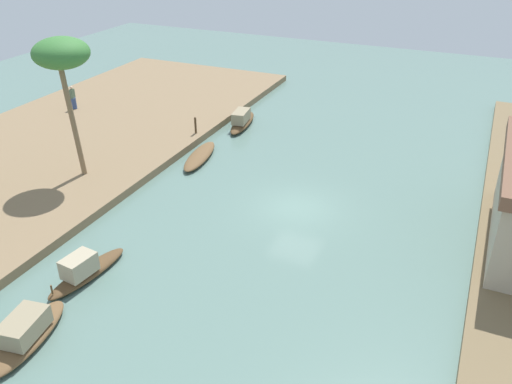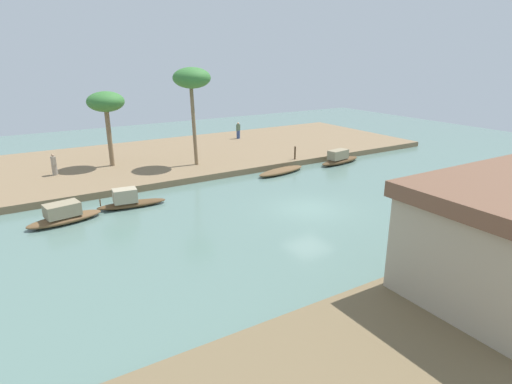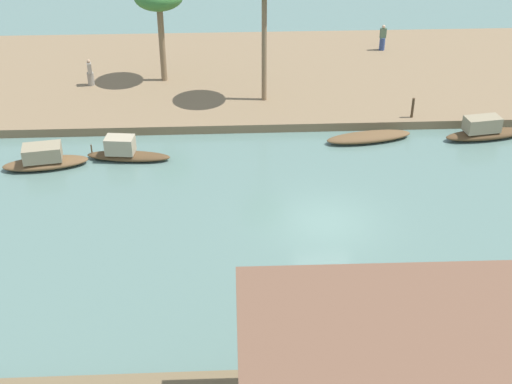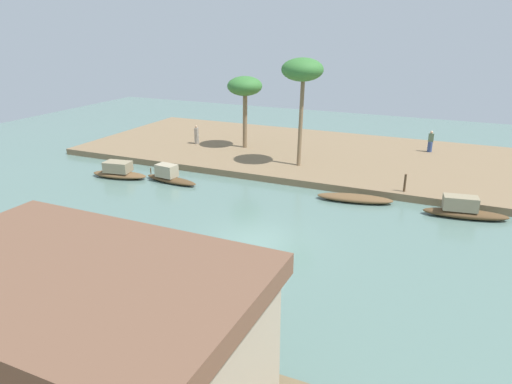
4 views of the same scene
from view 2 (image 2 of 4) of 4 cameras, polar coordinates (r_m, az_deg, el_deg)
The scene contains 11 objects.
river_water at distance 25.67m, azimuth 7.13°, elevation -2.29°, with size 73.83×73.83×0.00m, color slate.
riverbank_left at distance 38.98m, azimuth -7.94°, elevation 5.04°, with size 41.46×15.22×0.46m, color #846B4C.
sampan_midstream at distance 33.07m, azimuth 3.38°, elevation 2.83°, with size 4.59×1.88×0.42m.
sampan_upstream_small at distance 26.75m, azimuth -16.58°, elevation -1.11°, with size 4.15×1.41×1.19m.
sampan_near_left_bank at distance 36.67m, azimuth 11.07°, elevation 4.40°, with size 4.53×1.72×1.21m.
sampan_with_red_awning at distance 25.56m, azimuth -24.26°, elevation -2.86°, with size 4.13×1.87×1.13m.
person_on_near_bank at distance 44.63m, azimuth -2.38°, elevation 8.06°, with size 0.42×0.42×1.69m.
person_by_mooring at distance 34.12m, azimuth -25.35°, elevation 3.17°, with size 0.44×0.47×1.57m.
mooring_post at distance 35.72m, azimuth 5.23°, elevation 5.23°, with size 0.14×0.14×1.09m, color #4C3823.
palm_tree_left_near at distance 33.52m, azimuth -8.57°, elevation 14.62°, with size 2.86×2.86×7.45m.
palm_tree_left_far at distance 34.75m, azimuth -19.42°, elevation 11.11°, with size 2.78×2.78×5.72m.
Camera 2 is at (15.33, 18.61, 8.82)m, focal length 29.96 mm.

